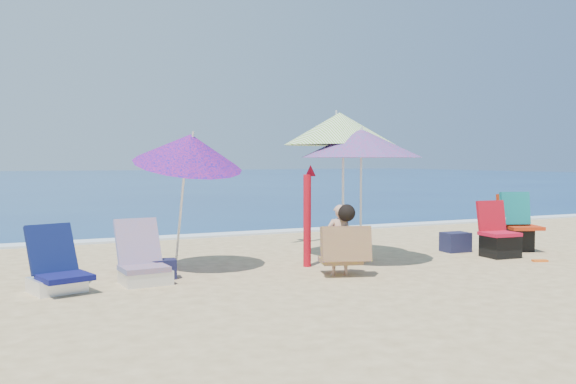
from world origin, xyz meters
name	(u,v)px	position (x,y,z in m)	size (l,w,h in m)	color
ground	(342,280)	(0.00, 0.00, 0.00)	(120.00, 120.00, 0.00)	#D8BC84
sea	(58,180)	(0.00, 45.00, -0.05)	(120.00, 80.00, 0.12)	navy
foam	(217,235)	(0.00, 5.10, 0.02)	(120.00, 0.50, 0.04)	white
umbrella_turquoise	(361,143)	(0.87, 0.95, 1.80)	(2.04, 2.04, 2.04)	silver
umbrella_striped	(340,129)	(0.83, 1.53, 2.04)	(1.89, 1.89, 2.33)	white
umbrella_blue	(189,150)	(-1.61, 1.39, 1.69)	(1.72, 1.77, 2.06)	white
furled_umbrella	(308,211)	(0.07, 1.12, 0.81)	(0.29, 0.31, 1.48)	#B10C1A
chair_navy	(57,274)	(-3.39, 0.80, 0.21)	(0.75, 0.88, 0.78)	#0D104E
chair_rainbow	(143,266)	(-2.36, 0.90, 0.21)	(0.63, 0.75, 0.79)	#C65945
camp_chair_left	(499,240)	(3.22, 0.58, 0.27)	(0.60, 0.58, 0.90)	#BA0D29
camp_chair_right	(514,229)	(3.97, 1.02, 0.37)	(0.87, 0.83, 1.01)	red
person_center	(342,241)	(0.15, 0.25, 0.47)	(0.70, 0.71, 0.96)	tan
bag_navy_a	(163,269)	(-2.07, 1.07, 0.13)	(0.35, 0.27, 0.25)	#191937
bag_black_a	(150,262)	(-2.09, 1.80, 0.10)	(0.33, 0.28, 0.21)	black
bag_tan	(359,254)	(0.99, 1.18, 0.11)	(0.29, 0.24, 0.21)	#A27A5C
bag_navy_b	(455,242)	(2.98, 1.34, 0.16)	(0.45, 0.35, 0.33)	#1A1C39
orange_item	(540,261)	(3.47, -0.02, 0.02)	(0.25, 0.17, 0.03)	orange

